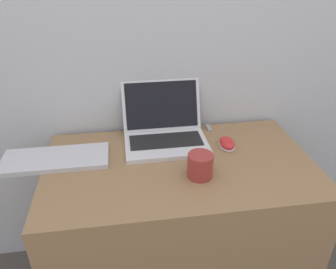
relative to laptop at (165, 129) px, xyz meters
name	(u,v)px	position (x,y,z in m)	size (l,w,h in m)	color
wall_back	(167,8)	(0.03, 0.15, 0.47)	(7.00, 0.04, 2.50)	silver
desk	(178,230)	(0.03, -0.19, -0.42)	(1.06, 0.60, 0.72)	#936D47
laptop	(165,129)	(0.00, 0.00, 0.00)	(0.35, 0.32, 0.23)	silver
drink_cup	(200,165)	(0.09, -0.28, -0.01)	(0.09, 0.09, 0.09)	#9E332D
computer_mouse	(227,143)	(0.26, -0.09, -0.04)	(0.07, 0.10, 0.03)	white
external_keyboard	(56,159)	(-0.45, -0.10, -0.04)	(0.41, 0.17, 0.02)	silver
usb_stick	(209,128)	(0.22, 0.07, -0.05)	(0.02, 0.06, 0.01)	#99999E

